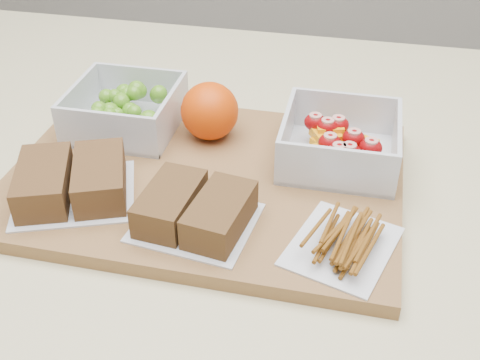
{
  "coord_description": "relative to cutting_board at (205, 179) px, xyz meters",
  "views": [
    {
      "loc": [
        0.12,
        -0.51,
        1.29
      ],
      "look_at": [
        0.02,
        -0.01,
        0.93
      ],
      "focal_mm": 45.0,
      "sensor_mm": 36.0,
      "label": 1
    }
  ],
  "objects": [
    {
      "name": "cutting_board",
      "position": [
        0.0,
        0.0,
        0.0
      ],
      "size": [
        0.42,
        0.3,
        0.02
      ],
      "primitive_type": "cube",
      "rotation": [
        0.0,
        0.0,
        -0.01
      ],
      "color": "olive",
      "rests_on": "counter"
    },
    {
      "name": "sandwich_bag_center",
      "position": [
        0.01,
        -0.08,
        0.02
      ],
      "size": [
        0.12,
        0.11,
        0.03
      ],
      "color": "silver",
      "rests_on": "cutting_board"
    },
    {
      "name": "orange",
      "position": [
        -0.01,
        0.08,
        0.04
      ],
      "size": [
        0.07,
        0.07,
        0.07
      ],
      "primitive_type": "sphere",
      "color": "#E54405",
      "rests_on": "cutting_board"
    },
    {
      "name": "fruit_container",
      "position": [
        0.14,
        0.06,
        0.03
      ],
      "size": [
        0.13,
        0.13,
        0.05
      ],
      "color": "silver",
      "rests_on": "cutting_board"
    },
    {
      "name": "sandwich_bag_left",
      "position": [
        -0.12,
        -0.07,
        0.03
      ],
      "size": [
        0.15,
        0.14,
        0.04
      ],
      "color": "silver",
      "rests_on": "cutting_board"
    },
    {
      "name": "grape_container",
      "position": [
        -0.12,
        0.08,
        0.03
      ],
      "size": [
        0.12,
        0.12,
        0.05
      ],
      "color": "silver",
      "rests_on": "cutting_board"
    },
    {
      "name": "pretzel_bag",
      "position": [
        0.15,
        -0.09,
        0.02
      ],
      "size": [
        0.11,
        0.13,
        0.02
      ],
      "color": "silver",
      "rests_on": "cutting_board"
    }
  ]
}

